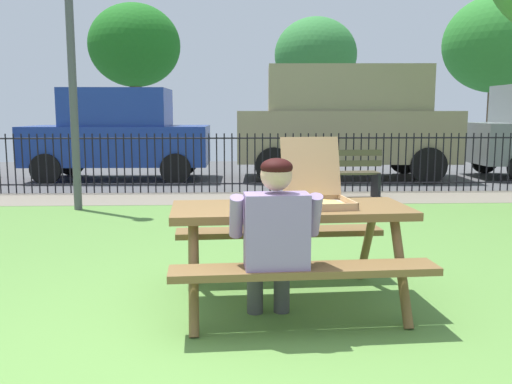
{
  "coord_description": "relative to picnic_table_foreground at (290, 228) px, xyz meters",
  "views": [
    {
      "loc": [
        0.31,
        -3.18,
        1.49
      ],
      "look_at": [
        0.52,
        1.89,
        0.75
      ],
      "focal_mm": 39.0,
      "sensor_mm": 36.0,
      "label": 1
    }
  ],
  "objects": [
    {
      "name": "park_bench_center",
      "position": [
        1.26,
        5.22,
        -0.18
      ],
      "size": [
        1.61,
        0.52,
        0.85
      ],
      "color": "brown",
      "rests_on": "ground"
    },
    {
      "name": "ground",
      "position": [
        -0.74,
        0.54,
        -0.61
      ],
      "size": [
        28.0,
        11.04,
        0.02
      ],
      "primitive_type": "cube",
      "color": "#5C8D3F"
    },
    {
      "name": "cobblestone_walkway",
      "position": [
        -0.74,
        5.36,
        -0.6
      ],
      "size": [
        28.0,
        1.4,
        0.01
      ],
      "primitive_type": "cube",
      "color": "gray"
    },
    {
      "name": "adult_at_table",
      "position": [
        -0.16,
        -0.51,
        0.06
      ],
      "size": [
        0.62,
        0.61,
        1.19
      ],
      "color": "#444444",
      "rests_on": "ground"
    },
    {
      "name": "iron_fence_streetside",
      "position": [
        -0.74,
        6.06,
        -0.04
      ],
      "size": [
        18.74,
        0.03,
        1.09
      ],
      "color": "black",
      "rests_on": "ground"
    },
    {
      "name": "far_tree_midright",
      "position": [
        8.33,
        14.39,
        3.08
      ],
      "size": [
        3.54,
        3.54,
        5.3
      ],
      "color": "brown",
      "rests_on": "ground"
    },
    {
      "name": "parked_car_center",
      "position": [
        2.04,
        8.14,
        0.71
      ],
      "size": [
        4.8,
        2.27,
        2.46
      ],
      "color": "gray",
      "rests_on": "ground"
    },
    {
      "name": "far_tree_midleft",
      "position": [
        -3.61,
        14.39,
        2.97
      ],
      "size": [
        2.94,
        2.94,
        4.93
      ],
      "color": "brown",
      "rests_on": "ground"
    },
    {
      "name": "pizza_box_open",
      "position": [
        0.21,
        0.07,
        0.27
      ],
      "size": [
        0.54,
        0.61,
        0.52
      ],
      "color": "tan",
      "rests_on": "picnic_table_foreground"
    },
    {
      "name": "far_tree_center",
      "position": [
        2.27,
        14.39,
        2.7
      ],
      "size": [
        2.69,
        2.69,
        4.54
      ],
      "color": "brown",
      "rests_on": "ground"
    },
    {
      "name": "picnic_table_foreground",
      "position": [
        0.0,
        0.0,
        0.0
      ],
      "size": [
        1.89,
        1.59,
        0.79
      ],
      "color": "brown",
      "rests_on": "ground"
    },
    {
      "name": "street_asphalt",
      "position": [
        -0.74,
        9.32,
        -0.6
      ],
      "size": [
        28.0,
        6.53,
        0.01
      ],
      "primitive_type": "cube",
      "color": "#515154"
    },
    {
      "name": "parked_car_left",
      "position": [
        -2.94,
        8.14,
        0.41
      ],
      "size": [
        3.92,
        1.88,
        1.98
      ],
      "color": "navy",
      "rests_on": "ground"
    },
    {
      "name": "lamp_post_walkway",
      "position": [
        -2.82,
        4.33,
        2.1
      ],
      "size": [
        0.28,
        0.28,
        4.47
      ],
      "color": "#4C4C51",
      "rests_on": "ground"
    }
  ]
}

